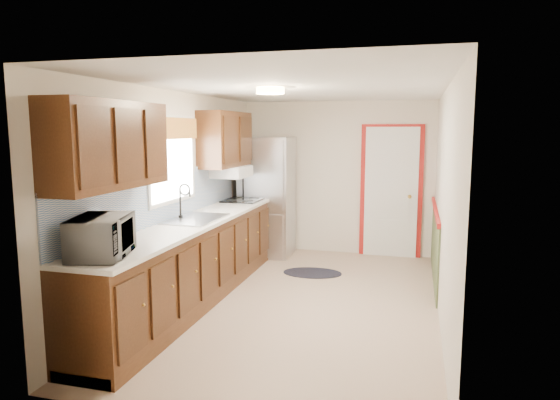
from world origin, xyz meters
The scene contains 8 objects.
room_shell centered at (0.00, 0.00, 1.20)m, with size 3.20×5.20×2.52m.
kitchen_run centered at (-1.24, -0.29, 0.81)m, with size 0.63×4.00×2.20m.
back_wall_trim centered at (0.99, 2.21, 0.89)m, with size 1.12×2.30×2.08m.
ceiling_fixture centered at (-0.30, -0.20, 2.36)m, with size 0.30×0.30×0.06m, color #FFD88C.
microwave centered at (-1.20, -1.95, 1.14)m, with size 0.59×0.33×0.40m, color white.
refrigerator centered at (-1.02, 2.05, 0.92)m, with size 0.79×0.78×1.84m.
rug centered at (-0.11, 1.18, 0.01)m, with size 0.80×0.52×0.01m, color black.
cooktop centered at (-1.19, 1.40, 0.95)m, with size 0.50×0.60×0.02m, color black.
Camera 1 is at (1.22, -5.34, 1.95)m, focal length 32.00 mm.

